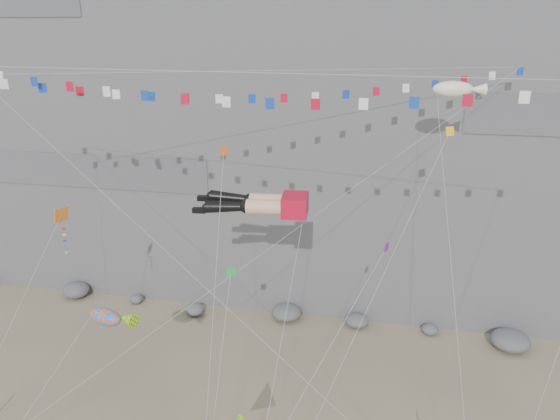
# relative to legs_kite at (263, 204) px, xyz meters

# --- Properties ---
(cliff) EXTENTS (80.00, 28.00, 50.00)m
(cliff) POSITION_rel_legs_kite_xyz_m (-0.52, 25.34, 11.28)
(cliff) COLOR slate
(cliff) RESTS_ON ground
(talus_boulders) EXTENTS (60.00, 3.00, 1.20)m
(talus_boulders) POSITION_rel_legs_kite_xyz_m (-0.52, 10.34, -13.12)
(talus_boulders) COLOR slate
(talus_boulders) RESTS_ON ground
(legs_kite) EXTENTS (7.09, 15.36, 19.70)m
(legs_kite) POSITION_rel_legs_kite_xyz_m (0.00, 0.00, 0.00)
(legs_kite) COLOR red
(legs_kite) RESTS_ON ground
(flag_banner_upper) EXTENTS (31.57, 20.94, 29.97)m
(flag_banner_upper) POSITION_rel_legs_kite_xyz_m (-0.28, 2.59, 7.67)
(flag_banner_upper) COLOR red
(flag_banner_upper) RESTS_ON ground
(flag_banner_lower) EXTENTS (34.67, 7.14, 25.95)m
(flag_banner_lower) POSITION_rel_legs_kite_xyz_m (0.23, -3.98, 8.05)
(flag_banner_lower) COLOR red
(flag_banner_lower) RESTS_ON ground
(harlequin_kite) EXTENTS (5.09, 9.52, 16.26)m
(harlequin_kite) POSITION_rel_legs_kite_xyz_m (-11.67, -3.21, -0.48)
(harlequin_kite) COLOR red
(harlequin_kite) RESTS_ON ground
(fish_windsock) EXTENTS (7.60, 5.81, 11.17)m
(fish_windsock) POSITION_rel_legs_kite_xyz_m (-7.85, -5.95, -5.36)
(fish_windsock) COLOR #E74E0B
(fish_windsock) RESTS_ON ground
(blimp_windsock) EXTENTS (3.75, 16.03, 25.37)m
(blimp_windsock) POSITION_rel_legs_kite_xyz_m (10.95, 5.40, 6.49)
(blimp_windsock) COLOR #F3EBC8
(blimp_windsock) RESTS_ON ground
(small_kite_a) EXTENTS (2.61, 13.01, 20.97)m
(small_kite_a) POSITION_rel_legs_kite_xyz_m (-2.37, -0.27, 2.69)
(small_kite_a) COLOR #FF5D15
(small_kite_a) RESTS_ON ground
(small_kite_b) EXTENTS (7.91, 11.47, 17.92)m
(small_kite_b) POSITION_rel_legs_kite_xyz_m (7.35, -2.12, -1.70)
(small_kite_b) COLOR purple
(small_kite_b) RESTS_ON ground
(small_kite_c) EXTENTS (1.53, 10.02, 14.07)m
(small_kite_c) POSITION_rel_legs_kite_xyz_m (-1.18, -3.36, -3.33)
(small_kite_c) COLOR green
(small_kite_c) RESTS_ON ground
(small_kite_d) EXTENTS (9.26, 15.59, 24.91)m
(small_kite_d) POSITION_rel_legs_kite_xyz_m (10.60, 2.58, 4.00)
(small_kite_d) COLOR yellow
(small_kite_d) RESTS_ON ground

